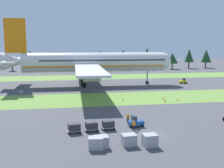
% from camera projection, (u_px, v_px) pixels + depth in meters
% --- Properties ---
extents(ground_plane, '(400.00, 400.00, 0.00)m').
position_uv_depth(ground_plane, '(149.00, 135.00, 43.29)').
color(ground_plane, '#47474C').
extents(grass_strip_near, '(320.00, 16.95, 0.01)m').
position_uv_depth(grass_strip_near, '(117.00, 98.00, 71.71)').
color(grass_strip_near, olive).
rests_on(grass_strip_near, ground).
extents(grass_strip_far, '(320.00, 16.95, 0.01)m').
position_uv_depth(grass_strip_far, '(98.00, 77.00, 116.50)').
color(grass_strip_far, olive).
rests_on(grass_strip_far, ground).
extents(airliner, '(57.27, 70.55, 22.33)m').
position_uv_depth(airliner, '(90.00, 62.00, 92.10)').
color(airliner, silver).
rests_on(airliner, ground).
extents(baggage_tug, '(2.76, 1.66, 1.97)m').
position_uv_depth(baggage_tug, '(136.00, 122.00, 47.40)').
color(baggage_tug, '#1E4C8E').
rests_on(baggage_tug, ground).
extents(cargo_dolly_lead, '(2.39, 1.80, 1.55)m').
position_uv_depth(cargo_dolly_lead, '(108.00, 124.00, 45.88)').
color(cargo_dolly_lead, '#A3A3A8').
rests_on(cargo_dolly_lead, ground).
extents(cargo_dolly_second, '(2.39, 1.80, 1.55)m').
position_uv_depth(cargo_dolly_second, '(91.00, 126.00, 45.02)').
color(cargo_dolly_second, '#A3A3A8').
rests_on(cargo_dolly_second, ground).
extents(cargo_dolly_third, '(2.39, 1.80, 1.55)m').
position_uv_depth(cargo_dolly_third, '(74.00, 127.00, 44.16)').
color(cargo_dolly_third, '#A3A3A8').
rests_on(cargo_dolly_third, ground).
extents(pushback_tractor, '(2.62, 1.35, 1.97)m').
position_uv_depth(pushback_tractor, '(183.00, 81.00, 97.89)').
color(pushback_tractor, yellow).
rests_on(pushback_tractor, ground).
extents(ground_crew_marshaller, '(0.46, 0.39, 1.74)m').
position_uv_depth(ground_crew_marshaller, '(128.00, 117.00, 50.00)').
color(ground_crew_marshaller, black).
rests_on(ground_crew_marshaller, ground).
extents(ground_crew_loader, '(0.56, 0.36, 1.74)m').
position_uv_depth(ground_crew_loader, '(134.00, 125.00, 45.46)').
color(ground_crew_loader, black).
rests_on(ground_crew_loader, ground).
extents(uld_container_0, '(2.13, 1.77, 1.63)m').
position_uv_depth(uld_container_0, '(101.00, 142.00, 38.09)').
color(uld_container_0, '#A3A3A8').
rests_on(uld_container_0, ground).
extents(uld_container_1, '(2.15, 1.80, 1.79)m').
position_uv_depth(uld_container_1, '(150.00, 140.00, 38.35)').
color(uld_container_1, '#A3A3A8').
rests_on(uld_container_1, ground).
extents(uld_container_2, '(2.12, 1.76, 1.68)m').
position_uv_depth(uld_container_2, '(96.00, 143.00, 37.52)').
color(uld_container_2, '#A3A3A8').
rests_on(uld_container_2, ground).
extents(uld_container_3, '(2.13, 1.76, 1.66)m').
position_uv_depth(uld_container_3, '(129.00, 140.00, 38.74)').
color(uld_container_3, '#A3A3A8').
rests_on(uld_container_3, ground).
extents(taxiway_marker_0, '(0.44, 0.44, 0.50)m').
position_uv_depth(taxiway_marker_0, '(177.00, 100.00, 68.48)').
color(taxiway_marker_0, orange).
rests_on(taxiway_marker_0, ground).
extents(taxiway_marker_1, '(0.44, 0.44, 0.50)m').
position_uv_depth(taxiway_marker_1, '(123.00, 100.00, 68.73)').
color(taxiway_marker_1, orange).
rests_on(taxiway_marker_1, ground).
extents(taxiway_marker_2, '(0.44, 0.44, 0.62)m').
position_uv_depth(taxiway_marker_2, '(163.00, 98.00, 70.33)').
color(taxiway_marker_2, orange).
rests_on(taxiway_marker_2, ground).
extents(taxiway_marker_3, '(0.44, 0.44, 0.60)m').
position_uv_depth(taxiway_marker_3, '(165.00, 101.00, 67.57)').
color(taxiway_marker_3, orange).
rests_on(taxiway_marker_3, ground).
extents(distant_tree_line, '(162.68, 10.33, 12.27)m').
position_uv_depth(distant_tree_line, '(94.00, 58.00, 144.46)').
color(distant_tree_line, '#4C3823').
rests_on(distant_tree_line, ground).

